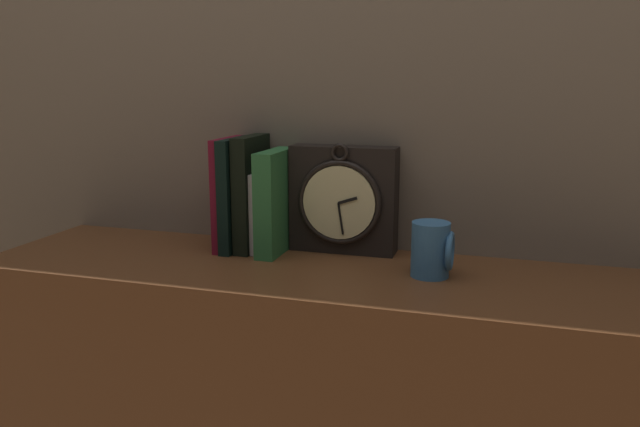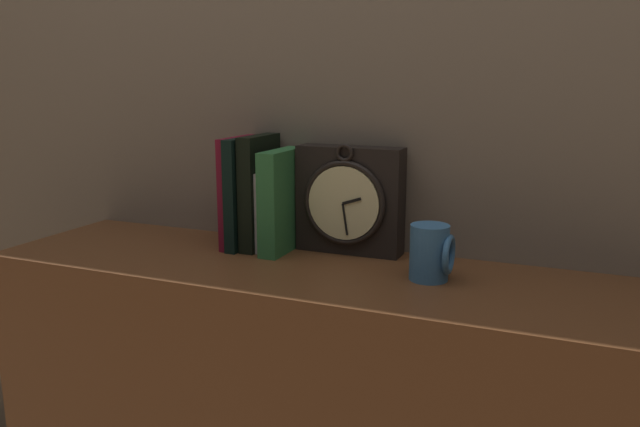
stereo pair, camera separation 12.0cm
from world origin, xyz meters
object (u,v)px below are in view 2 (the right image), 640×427
(mug, at_px, (431,253))
(book_slot4_green, at_px, (282,201))
(book_slot0_maroon, at_px, (238,192))
(book_slot3_white, at_px, (273,209))
(book_slot1_black, at_px, (245,192))
(clock, at_px, (349,200))
(book_slot2_black, at_px, (260,192))

(mug, bearing_deg, book_slot4_green, 167.35)
(book_slot0_maroon, xyz_separation_m, book_slot3_white, (0.08, 0.01, -0.03))
(book_slot0_maroon, height_order, book_slot1_black, same)
(clock, relative_size, book_slot4_green, 1.08)
(book_slot2_black, bearing_deg, book_slot0_maroon, -177.41)
(book_slot4_green, distance_m, mug, 0.35)
(book_slot1_black, relative_size, book_slot3_white, 1.41)
(clock, height_order, mug, clock)
(book_slot0_maroon, distance_m, book_slot2_black, 0.05)
(book_slot0_maroon, height_order, mug, book_slot0_maroon)
(book_slot3_white, height_order, mug, book_slot3_white)
(clock, bearing_deg, mug, -30.13)
(clock, bearing_deg, book_slot0_maroon, -171.71)
(book_slot4_green, bearing_deg, book_slot1_black, 177.96)
(book_slot0_maroon, relative_size, book_slot2_black, 0.98)
(clock, distance_m, book_slot0_maroon, 0.25)
(book_slot2_black, bearing_deg, book_slot3_white, 10.64)
(clock, height_order, book_slot2_black, book_slot2_black)
(book_slot0_maroon, bearing_deg, mug, -10.34)
(book_slot1_black, bearing_deg, mug, -10.46)
(book_slot0_maroon, bearing_deg, book_slot4_green, -3.15)
(clock, height_order, book_slot1_black, book_slot1_black)
(book_slot2_black, distance_m, book_slot4_green, 0.06)
(book_slot3_white, bearing_deg, mug, -13.65)
(book_slot2_black, bearing_deg, book_slot4_green, -8.35)
(book_slot4_green, relative_size, mug, 2.10)
(book_slot1_black, xyz_separation_m, mug, (0.43, -0.08, -0.07))
(book_slot0_maroon, bearing_deg, clock, 8.29)
(clock, distance_m, book_slot1_black, 0.23)
(clock, relative_size, book_slot3_white, 1.38)
(book_slot2_black, height_order, book_slot4_green, book_slot2_black)
(book_slot0_maroon, distance_m, book_slot4_green, 0.11)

